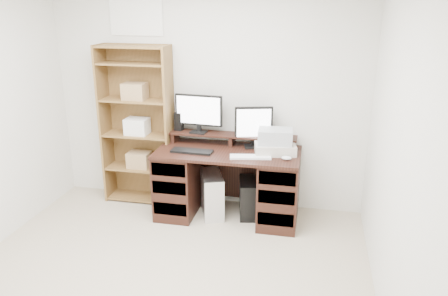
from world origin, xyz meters
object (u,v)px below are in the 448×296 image
(monitor_wide, at_px, (199,112))
(tower_silver, at_px, (212,194))
(tower_black, at_px, (248,198))
(bookshelf, at_px, (138,124))
(desk, at_px, (228,182))
(printer, at_px, (275,148))
(monitor_small, at_px, (254,125))

(monitor_wide, height_order, tower_silver, monitor_wide)
(tower_silver, xyz_separation_m, tower_black, (0.39, 0.06, -0.03))
(tower_silver, relative_size, bookshelf, 0.26)
(monitor_wide, distance_m, tower_black, 1.08)
(desk, bearing_deg, tower_black, 16.34)
(desk, distance_m, printer, 0.64)
(tower_black, bearing_deg, printer, -16.28)
(desk, relative_size, tower_silver, 3.20)
(monitor_wide, xyz_separation_m, tower_black, (0.57, -0.14, -0.90))
(tower_silver, bearing_deg, tower_black, -12.05)
(tower_black, bearing_deg, monitor_small, 65.17)
(desk, xyz_separation_m, tower_silver, (-0.18, 0.00, -0.15))
(printer, bearing_deg, tower_silver, 171.64)
(monitor_wide, xyz_separation_m, tower_silver, (0.19, -0.20, -0.87))
(desk, bearing_deg, bookshelf, 168.91)
(monitor_wide, distance_m, monitor_small, 0.62)
(printer, distance_m, tower_silver, 0.87)
(printer, relative_size, tower_black, 0.96)
(monitor_small, xyz_separation_m, tower_black, (-0.03, -0.12, -0.79))
(desk, xyz_separation_m, printer, (0.48, 0.04, 0.41))
(desk, xyz_separation_m, monitor_small, (0.24, 0.18, 0.60))
(tower_silver, bearing_deg, printer, -17.71)
(printer, height_order, bookshelf, bookshelf)
(monitor_small, bearing_deg, tower_silver, -171.11)
(bookshelf, bearing_deg, tower_silver, -13.09)
(monitor_wide, bearing_deg, printer, -6.30)
(monitor_wide, bearing_deg, bookshelf, -176.46)
(tower_silver, bearing_deg, desk, -21.37)
(desk, relative_size, monitor_wide, 2.84)
(monitor_wide, relative_size, tower_silver, 1.13)
(monitor_wide, xyz_separation_m, monitor_small, (0.60, -0.02, -0.11))
(monitor_wide, relative_size, tower_black, 1.23)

